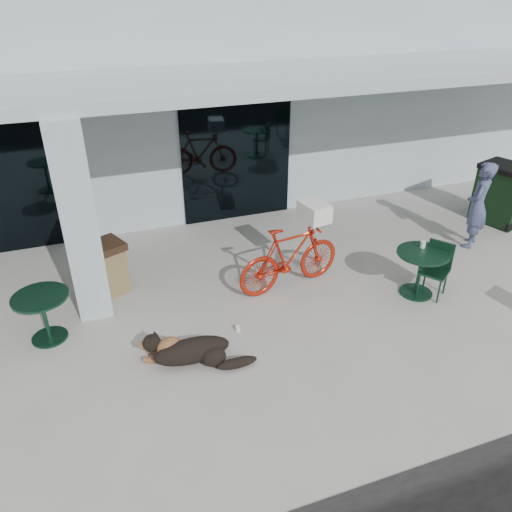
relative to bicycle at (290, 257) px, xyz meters
name	(u,v)px	position (x,y,z in m)	size (l,w,h in m)	color
ground	(226,382)	(-1.74, -1.90, -0.59)	(80.00, 80.00, 0.00)	#A4A29B
building	(125,90)	(-1.74, 6.60, 1.66)	(22.00, 7.00, 4.50)	#B0C2C8
storefront_glass_right	(237,159)	(0.06, 3.08, 0.76)	(2.40, 0.06, 2.70)	black
column	(80,224)	(-3.24, 0.40, 0.97)	(0.50, 0.50, 3.12)	#B0C2C8
overhang	(155,85)	(-1.74, 1.70, 2.62)	(22.00, 2.80, 0.18)	#B0C2C8
bicycle	(290,257)	(0.00, 0.00, 0.00)	(0.55, 1.96, 1.18)	#B0200E
laundry_basket	(314,212)	(0.44, 0.08, 0.74)	(0.52, 0.38, 0.31)	white
dog	(192,350)	(-2.05, -1.34, -0.38)	(1.24, 0.41, 0.41)	black
cup_near_dog	(238,329)	(-1.24, -0.90, -0.54)	(0.07, 0.07, 0.09)	white
cafe_table_near	(45,318)	(-3.95, -0.10, -0.21)	(0.81, 0.81, 0.76)	#133724
cafe_table_far	(419,273)	(1.96, -0.95, -0.19)	(0.85, 0.85, 0.80)	#133724
cafe_chair_far_b	(434,271)	(2.15, -1.07, -0.12)	(0.43, 0.47, 0.94)	#133724
person	(478,205)	(4.04, 0.18, 0.28)	(0.63, 0.42, 1.73)	#3F486A
cup_on_table	(423,245)	(2.06, -0.80, 0.27)	(0.08, 0.08, 0.11)	white
trash_receptacle	(108,268)	(-2.94, 0.90, -0.12)	(0.55, 0.55, 0.94)	brown
wheeled_bin	(502,194)	(5.38, 0.90, 0.05)	(0.79, 1.00, 1.28)	black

